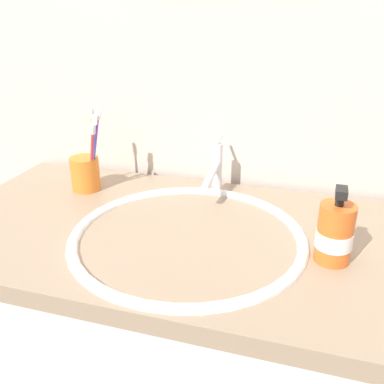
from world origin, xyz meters
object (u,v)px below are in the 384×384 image
object	(u,v)px
toothbrush_red	(92,153)
faucet	(215,169)
toothbrush_cup	(85,174)
toothbrush_yellow	(93,143)
toothbrush_blue	(94,148)
toothbrush_purple	(95,145)
soap_dispenser	(335,234)

from	to	relation	value
toothbrush_red	faucet	bearing A→B (deg)	15.38
toothbrush_cup	toothbrush_yellow	distance (m)	0.08
toothbrush_yellow	toothbrush_blue	bearing A→B (deg)	-56.90
toothbrush_yellow	toothbrush_purple	xyz separation A→B (m)	(0.02, -0.02, 0.00)
toothbrush_purple	soap_dispenser	distance (m)	0.61
toothbrush_blue	soap_dispenser	xyz separation A→B (m)	(0.58, -0.17, -0.06)
toothbrush_purple	soap_dispenser	xyz separation A→B (m)	(0.58, -0.18, -0.06)
faucet	toothbrush_yellow	bearing A→B (deg)	-173.75
toothbrush_yellow	toothbrush_purple	world-z (taller)	toothbrush_purple
faucet	toothbrush_red	distance (m)	0.31
toothbrush_cup	toothbrush_purple	size ratio (longest dim) A/B	0.43
faucet	toothbrush_cup	world-z (taller)	faucet
faucet	toothbrush_cup	xyz separation A→B (m)	(-0.33, -0.07, -0.02)
toothbrush_purple	soap_dispenser	bearing A→B (deg)	-17.03
faucet	toothbrush_purple	world-z (taller)	toothbrush_purple
toothbrush_blue	toothbrush_yellow	bearing A→B (deg)	123.10
toothbrush_red	toothbrush_purple	bearing A→B (deg)	95.45
toothbrush_cup	soap_dispenser	world-z (taller)	soap_dispenser
faucet	soap_dispenser	xyz separation A→B (m)	(0.29, -0.24, -0.01)
faucet	toothbrush_red	world-z (taller)	toothbrush_red
toothbrush_cup	toothbrush_red	xyz separation A→B (m)	(0.03, -0.01, 0.06)
faucet	soap_dispenser	distance (m)	0.37
toothbrush_yellow	soap_dispenser	size ratio (longest dim) A/B	1.31
faucet	soap_dispenser	bearing A→B (deg)	-39.79
toothbrush_cup	faucet	bearing A→B (deg)	11.54
toothbrush_red	toothbrush_blue	bearing A→B (deg)	93.40
toothbrush_cup	toothbrush_red	distance (m)	0.07
toothbrush_purple	toothbrush_red	size ratio (longest dim) A/B	1.15
toothbrush_yellow	toothbrush_blue	size ratio (longest dim) A/B	1.02
toothbrush_yellow	faucet	bearing A→B (deg)	6.25
toothbrush_yellow	soap_dispenser	distance (m)	0.64
toothbrush_purple	toothbrush_red	world-z (taller)	toothbrush_purple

